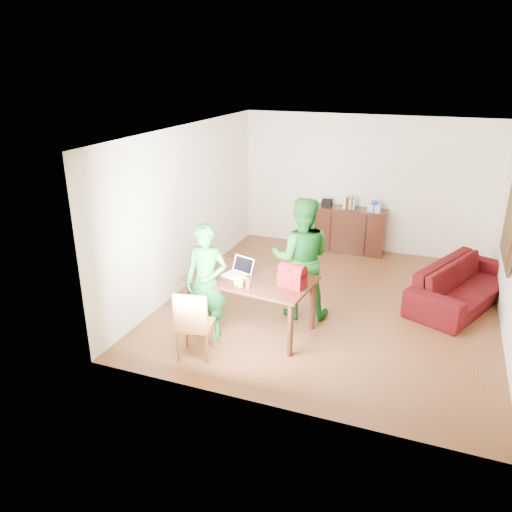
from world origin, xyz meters
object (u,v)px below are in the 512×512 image
at_px(red_bag, 292,278).
at_px(person_near, 206,282).
at_px(person_far, 301,258).
at_px(chair, 196,337).
at_px(table, 251,284).
at_px(laptop, 236,273).
at_px(sofa, 463,284).
at_px(bottle, 248,282).

bearing_deg(red_bag, person_near, -151.09).
xyz_separation_m(person_far, red_bag, (0.10, -0.77, 0.02)).
relative_size(chair, person_far, 0.52).
bearing_deg(person_far, table, 37.89).
relative_size(laptop, sofa, 0.18).
bearing_deg(bottle, laptop, 134.81).
bearing_deg(chair, sofa, 30.39).
bearing_deg(person_near, laptop, 41.61).
bearing_deg(chair, person_near, 88.26).
relative_size(table, laptop, 4.47).
xyz_separation_m(laptop, red_bag, (0.84, -0.05, 0.08)).
xyz_separation_m(table, chair, (-0.41, -0.92, -0.43)).
bearing_deg(sofa, person_near, 149.48).
relative_size(person_far, bottle, 9.48).
height_order(chair, sofa, chair).
distance_m(person_far, sofa, 2.72).
height_order(person_near, sofa, person_near).
relative_size(person_near, red_bag, 4.63).
bearing_deg(sofa, person_far, 143.55).
relative_size(red_bag, sofa, 0.16).
relative_size(person_near, sofa, 0.73).
distance_m(chair, laptop, 1.07).
bearing_deg(red_bag, laptop, -168.64).
relative_size(chair, red_bag, 2.72).
bearing_deg(sofa, bottle, 154.63).
relative_size(person_far, laptop, 4.51).
height_order(person_far, red_bag, person_far).
distance_m(chair, person_far, 1.97).
bearing_deg(table, red_bag, -1.71).
bearing_deg(table, bottle, -68.06).
distance_m(person_near, laptop, 0.45).
relative_size(person_near, bottle, 8.40).
relative_size(person_far, red_bag, 5.22).
xyz_separation_m(person_near, red_bag, (1.13, 0.29, 0.13)).
xyz_separation_m(table, bottle, (0.10, -0.35, 0.20)).
xyz_separation_m(chair, laptop, (0.21, 0.88, 0.58)).
xyz_separation_m(table, person_near, (-0.50, -0.38, 0.11)).
distance_m(person_near, bottle, 0.61).
xyz_separation_m(chair, bottle, (0.51, 0.57, 0.63)).
height_order(table, person_near, person_near).
bearing_deg(bottle, chair, -131.98).
bearing_deg(chair, red_bag, 27.32).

